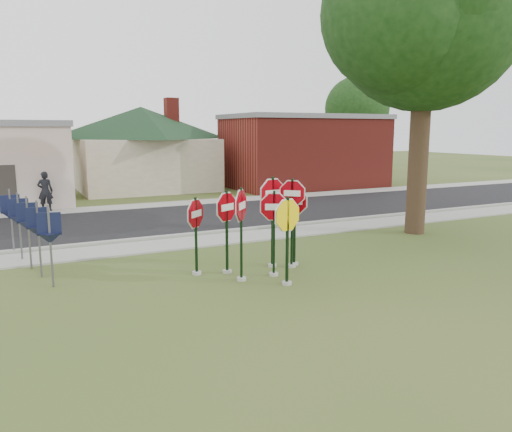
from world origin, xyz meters
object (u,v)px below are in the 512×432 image
stop_sign_center (274,223)px  stop_sign_left (241,221)px  oak_tree (426,13)px  stop_sign_yellow (287,229)px  pedestrian (45,191)px

stop_sign_center → stop_sign_left: stop_sign_left is taller
stop_sign_center → oak_tree: 9.95m
stop_sign_yellow → pedestrian: 15.13m
stop_sign_left → oak_tree: oak_tree is taller
stop_sign_yellow → stop_sign_center: bearing=84.8°
stop_sign_left → oak_tree: size_ratio=0.22×
oak_tree → pedestrian: size_ratio=6.04×
stop_sign_left → stop_sign_center: bearing=0.3°
stop_sign_center → stop_sign_left: 0.93m
stop_sign_center → oak_tree: bearing=19.2°
stop_sign_center → stop_sign_yellow: 0.82m
oak_tree → pedestrian: (-11.84, 11.09, -6.72)m
stop_sign_center → stop_sign_yellow: stop_sign_center is taller
pedestrian → oak_tree: bearing=149.5°
stop_sign_yellow → stop_sign_left: (-0.85, 0.81, 0.15)m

